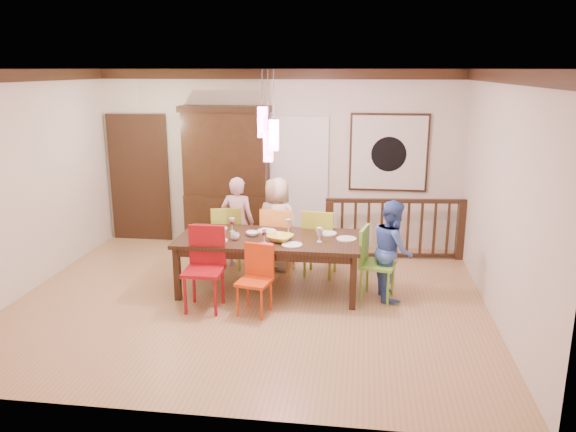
# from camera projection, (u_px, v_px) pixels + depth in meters

# --- Properties ---
(floor) EXTENTS (6.00, 6.00, 0.00)m
(floor) POSITION_uv_depth(u_px,v_px,m) (250.00, 300.00, 7.26)
(floor) COLOR tan
(floor) RESTS_ON ground
(ceiling) EXTENTS (6.00, 6.00, 0.00)m
(ceiling) POSITION_uv_depth(u_px,v_px,m) (245.00, 69.00, 6.52)
(ceiling) COLOR white
(ceiling) RESTS_ON wall_back
(wall_back) EXTENTS (6.00, 0.00, 6.00)m
(wall_back) POSITION_uv_depth(u_px,v_px,m) (278.00, 159.00, 9.28)
(wall_back) COLOR beige
(wall_back) RESTS_ON floor
(wall_left) EXTENTS (0.00, 5.00, 5.00)m
(wall_left) POSITION_uv_depth(u_px,v_px,m) (21.00, 184.00, 7.27)
(wall_left) COLOR beige
(wall_left) RESTS_ON floor
(wall_right) EXTENTS (0.00, 5.00, 5.00)m
(wall_right) POSITION_uv_depth(u_px,v_px,m) (501.00, 198.00, 6.50)
(wall_right) COLOR beige
(wall_right) RESTS_ON floor
(crown_molding) EXTENTS (6.00, 5.00, 0.16)m
(crown_molding) POSITION_uv_depth(u_px,v_px,m) (246.00, 76.00, 6.54)
(crown_molding) COLOR black
(crown_molding) RESTS_ON wall_back
(panel_door) EXTENTS (1.04, 0.07, 2.24)m
(panel_door) POSITION_uv_depth(u_px,v_px,m) (140.00, 180.00, 9.64)
(panel_door) COLOR black
(panel_door) RESTS_ON wall_back
(white_doorway) EXTENTS (0.97, 0.05, 2.22)m
(white_doorway) POSITION_uv_depth(u_px,v_px,m) (299.00, 184.00, 9.31)
(white_doorway) COLOR silver
(white_doorway) RESTS_ON wall_back
(painting) EXTENTS (1.25, 0.06, 1.25)m
(painting) POSITION_uv_depth(u_px,v_px,m) (389.00, 153.00, 8.98)
(painting) COLOR black
(painting) RESTS_ON wall_back
(pendant_cluster) EXTENTS (0.27, 0.21, 1.14)m
(pendant_cluster) POSITION_uv_depth(u_px,v_px,m) (268.00, 134.00, 7.05)
(pendant_cluster) COLOR #FF4C95
(pendant_cluster) RESTS_ON ceiling
(dining_table) EXTENTS (2.40, 1.09, 0.75)m
(dining_table) POSITION_uv_depth(u_px,v_px,m) (269.00, 243.00, 7.41)
(dining_table) COLOR black
(dining_table) RESTS_ON floor
(chair_far_left) EXTENTS (0.53, 0.53, 0.97)m
(chair_far_left) POSITION_uv_depth(u_px,v_px,m) (226.00, 232.00, 8.30)
(chair_far_left) COLOR #9AA72E
(chair_far_left) RESTS_ON floor
(chair_far_mid) EXTENTS (0.49, 0.49, 0.99)m
(chair_far_mid) POSITION_uv_depth(u_px,v_px,m) (279.00, 235.00, 8.13)
(chair_far_mid) COLOR orange
(chair_far_mid) RESTS_ON floor
(chair_far_right) EXTENTS (0.51, 0.51, 1.00)m
(chair_far_right) POSITION_uv_depth(u_px,v_px,m) (320.00, 237.00, 8.01)
(chair_far_right) COLOR #94A023
(chair_far_right) RESTS_ON floor
(chair_near_left) EXTENTS (0.47, 0.47, 1.03)m
(chair_near_left) POSITION_uv_depth(u_px,v_px,m) (203.00, 264.00, 6.86)
(chair_near_left) COLOR maroon
(chair_near_left) RESTS_ON floor
(chair_near_mid) EXTENTS (0.45, 0.45, 0.84)m
(chair_near_mid) POSITION_uv_depth(u_px,v_px,m) (254.00, 276.00, 6.75)
(chair_near_mid) COLOR red
(chair_near_mid) RESTS_ON floor
(chair_end_right) EXTENTS (0.51, 0.51, 0.94)m
(chair_end_right) POSITION_uv_depth(u_px,v_px,m) (378.00, 259.00, 7.20)
(chair_end_right) COLOR #73B938
(chair_end_right) RESTS_ON floor
(china_hutch) EXTENTS (1.47, 0.46, 2.33)m
(china_hutch) POSITION_uv_depth(u_px,v_px,m) (227.00, 177.00, 9.27)
(china_hutch) COLOR black
(china_hutch) RESTS_ON floor
(balustrade) EXTENTS (2.18, 0.30, 0.96)m
(balustrade) POSITION_uv_depth(u_px,v_px,m) (395.00, 228.00, 8.75)
(balustrade) COLOR black
(balustrade) RESTS_ON floor
(person_far_left) EXTENTS (0.52, 0.36, 1.37)m
(person_far_left) POSITION_uv_depth(u_px,v_px,m) (238.00, 222.00, 8.36)
(person_far_left) COLOR #EFB6C8
(person_far_left) RESTS_ON floor
(person_far_mid) EXTENTS (0.78, 0.63, 1.38)m
(person_far_mid) POSITION_uv_depth(u_px,v_px,m) (277.00, 223.00, 8.29)
(person_far_mid) COLOR beige
(person_far_mid) RESTS_ON floor
(person_end_right) EXTENTS (0.58, 0.70, 1.29)m
(person_end_right) POSITION_uv_depth(u_px,v_px,m) (392.00, 250.00, 7.23)
(person_end_right) COLOR #4365BD
(person_end_right) RESTS_ON floor
(serving_bowl) EXTENTS (0.42, 0.42, 0.08)m
(serving_bowl) POSITION_uv_depth(u_px,v_px,m) (280.00, 238.00, 7.23)
(serving_bowl) COLOR gold
(serving_bowl) RESTS_ON dining_table
(small_bowl) EXTENTS (0.22, 0.22, 0.06)m
(small_bowl) POSITION_uv_depth(u_px,v_px,m) (253.00, 234.00, 7.45)
(small_bowl) COLOR white
(small_bowl) RESTS_ON dining_table
(cup_left) EXTENTS (0.12, 0.12, 0.09)m
(cup_left) POSITION_uv_depth(u_px,v_px,m) (235.00, 236.00, 7.28)
(cup_left) COLOR silver
(cup_left) RESTS_ON dining_table
(cup_right) EXTENTS (0.12, 0.12, 0.09)m
(cup_right) POSITION_uv_depth(u_px,v_px,m) (320.00, 232.00, 7.45)
(cup_right) COLOR silver
(cup_right) RESTS_ON dining_table
(plate_far_left) EXTENTS (0.26, 0.26, 0.01)m
(plate_far_left) POSITION_uv_depth(u_px,v_px,m) (218.00, 229.00, 7.77)
(plate_far_left) COLOR white
(plate_far_left) RESTS_ON dining_table
(plate_far_mid) EXTENTS (0.26, 0.26, 0.01)m
(plate_far_mid) POSITION_uv_depth(u_px,v_px,m) (267.00, 231.00, 7.66)
(plate_far_mid) COLOR white
(plate_far_mid) RESTS_ON dining_table
(plate_far_right) EXTENTS (0.26, 0.26, 0.01)m
(plate_far_right) POSITION_uv_depth(u_px,v_px,m) (327.00, 233.00, 7.55)
(plate_far_right) COLOR white
(plate_far_right) RESTS_ON dining_table
(plate_near_left) EXTENTS (0.26, 0.26, 0.01)m
(plate_near_left) POSITION_uv_depth(u_px,v_px,m) (217.00, 240.00, 7.23)
(plate_near_left) COLOR white
(plate_near_left) RESTS_ON dining_table
(plate_near_mid) EXTENTS (0.26, 0.26, 0.01)m
(plate_near_mid) POSITION_uv_depth(u_px,v_px,m) (292.00, 245.00, 7.06)
(plate_near_mid) COLOR white
(plate_near_mid) RESTS_ON dining_table
(plate_end_right) EXTENTS (0.26, 0.26, 0.01)m
(plate_end_right) POSITION_uv_depth(u_px,v_px,m) (346.00, 239.00, 7.31)
(plate_end_right) COLOR white
(plate_end_right) RESTS_ON dining_table
(wine_glass_a) EXTENTS (0.08, 0.08, 0.19)m
(wine_glass_a) POSITION_uv_depth(u_px,v_px,m) (232.00, 225.00, 7.63)
(wine_glass_a) COLOR #590C19
(wine_glass_a) RESTS_ON dining_table
(wine_glass_b) EXTENTS (0.08, 0.08, 0.19)m
(wine_glass_b) POSITION_uv_depth(u_px,v_px,m) (288.00, 226.00, 7.56)
(wine_glass_b) COLOR silver
(wine_glass_b) RESTS_ON dining_table
(wine_glass_c) EXTENTS (0.08, 0.08, 0.19)m
(wine_glass_c) POSITION_uv_depth(u_px,v_px,m) (264.00, 236.00, 7.13)
(wine_glass_c) COLOR #590C19
(wine_glass_c) RESTS_ON dining_table
(wine_glass_d) EXTENTS (0.08, 0.08, 0.19)m
(wine_glass_d) POSITION_uv_depth(u_px,v_px,m) (320.00, 235.00, 7.18)
(wine_glass_d) COLOR silver
(wine_glass_d) RESTS_ON dining_table
(napkin) EXTENTS (0.18, 0.14, 0.01)m
(napkin) POSITION_uv_depth(u_px,v_px,m) (265.00, 245.00, 7.05)
(napkin) COLOR #D83359
(napkin) RESTS_ON dining_table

